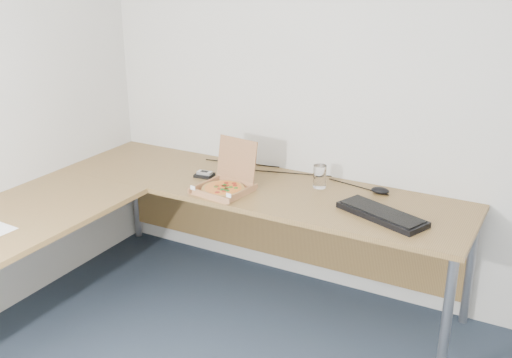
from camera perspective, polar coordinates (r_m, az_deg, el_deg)
The scene contains 9 objects.
room_shell at distance 2.04m, azimuth -6.20°, elevation -1.81°, with size 3.50×3.50×2.50m, color beige, non-canonical shape.
desk at distance 3.43m, azimuth -7.98°, elevation -2.39°, with size 2.50×2.20×0.73m.
pizza_box at distance 3.49m, azimuth -2.97°, elevation -0.65°, with size 0.27×0.32×0.28m.
drinking_glass at distance 3.56m, azimuth 6.02°, elevation 0.24°, with size 0.08×0.08×0.13m, color white.
keyboard at distance 3.22m, azimuth 11.74°, elevation -3.29°, with size 0.49×0.17×0.03m, color black.
mouse at distance 3.53m, azimuth 11.60°, elevation -1.07°, with size 0.11×0.07×0.04m, color black.
wallet at distance 3.74m, azimuth -4.87°, elevation 0.36°, with size 0.11×0.09×0.02m, color black.
phone at distance 3.73m, azimuth -4.87°, elevation 0.59°, with size 0.09×0.05×0.02m, color #B2B5BA.
cable_bundle at distance 3.79m, azimuth 3.19°, elevation 0.57°, with size 0.61×0.04×0.01m, color black, non-canonical shape.
Camera 1 is at (1.09, -1.54, 2.02)m, focal length 42.55 mm.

